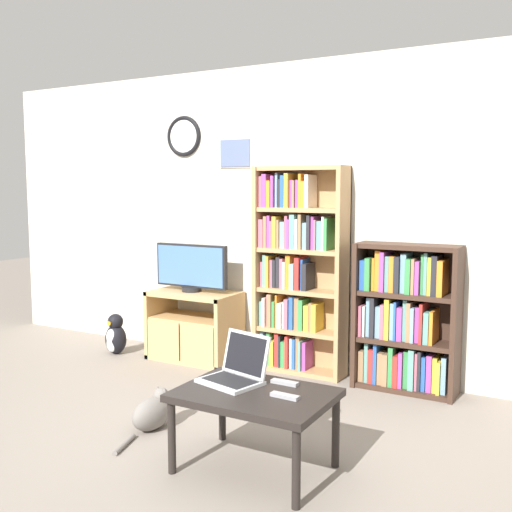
{
  "coord_description": "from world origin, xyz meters",
  "views": [
    {
      "loc": [
        2.01,
        -2.82,
        1.55
      ],
      "look_at": [
        -0.13,
        0.99,
        1.05
      ],
      "focal_mm": 42.0,
      "sensor_mm": 36.0,
      "label": 1
    }
  ],
  "objects_px": {
    "bookshelf_short": "(404,320)",
    "coffee_table": "(255,401)",
    "cat": "(153,412)",
    "laptop": "(237,370)",
    "television": "(191,268)",
    "remote_near_laptop": "(285,396)",
    "tv_stand": "(194,326)",
    "bookshelf_tall": "(295,270)",
    "penguin_figurine": "(115,336)",
    "remote_far_from_laptop": "(285,383)"
  },
  "relations": [
    {
      "from": "remote_near_laptop",
      "to": "remote_far_from_laptop",
      "type": "xyz_separation_m",
      "value": [
        -0.1,
        0.2,
        0.0
      ]
    },
    {
      "from": "coffee_table",
      "to": "remote_near_laptop",
      "type": "height_order",
      "value": "remote_near_laptop"
    },
    {
      "from": "coffee_table",
      "to": "remote_far_from_laptop",
      "type": "xyz_separation_m",
      "value": [
        0.09,
        0.19,
        0.06
      ]
    },
    {
      "from": "remote_near_laptop",
      "to": "cat",
      "type": "height_order",
      "value": "remote_near_laptop"
    },
    {
      "from": "laptop",
      "to": "television",
      "type": "bearing_deg",
      "value": 146.63
    },
    {
      "from": "television",
      "to": "penguin_figurine",
      "type": "distance_m",
      "value": 1.0
    },
    {
      "from": "bookshelf_short",
      "to": "remote_far_from_laptop",
      "type": "distance_m",
      "value": 1.56
    },
    {
      "from": "bookshelf_tall",
      "to": "remote_far_from_laptop",
      "type": "bearing_deg",
      "value": -66.32
    },
    {
      "from": "tv_stand",
      "to": "bookshelf_short",
      "type": "relative_size",
      "value": 0.7
    },
    {
      "from": "remote_near_laptop",
      "to": "laptop",
      "type": "bearing_deg",
      "value": 76.39
    },
    {
      "from": "remote_far_from_laptop",
      "to": "remote_near_laptop",
      "type": "bearing_deg",
      "value": -152.6
    },
    {
      "from": "bookshelf_tall",
      "to": "bookshelf_short",
      "type": "bearing_deg",
      "value": -1.29
    },
    {
      "from": "penguin_figurine",
      "to": "tv_stand",
      "type": "bearing_deg",
      "value": 16.38
    },
    {
      "from": "bookshelf_tall",
      "to": "coffee_table",
      "type": "relative_size",
      "value": 2.08
    },
    {
      "from": "bookshelf_short",
      "to": "remote_far_from_laptop",
      "type": "bearing_deg",
      "value": -99.33
    },
    {
      "from": "bookshelf_short",
      "to": "penguin_figurine",
      "type": "relative_size",
      "value": 2.97
    },
    {
      "from": "tv_stand",
      "to": "remote_far_from_laptop",
      "type": "distance_m",
      "value": 2.16
    },
    {
      "from": "tv_stand",
      "to": "bookshelf_short",
      "type": "bearing_deg",
      "value": 3.76
    },
    {
      "from": "remote_near_laptop",
      "to": "remote_far_from_laptop",
      "type": "height_order",
      "value": "same"
    },
    {
      "from": "remote_near_laptop",
      "to": "penguin_figurine",
      "type": "bearing_deg",
      "value": 63.59
    },
    {
      "from": "bookshelf_tall",
      "to": "penguin_figurine",
      "type": "bearing_deg",
      "value": -167.88
    },
    {
      "from": "cat",
      "to": "tv_stand",
      "type": "bearing_deg",
      "value": 121.42
    },
    {
      "from": "bookshelf_short",
      "to": "laptop",
      "type": "distance_m",
      "value": 1.7
    },
    {
      "from": "tv_stand",
      "to": "laptop",
      "type": "xyz_separation_m",
      "value": [
        1.37,
        -1.5,
        0.2
      ]
    },
    {
      "from": "coffee_table",
      "to": "laptop",
      "type": "xyz_separation_m",
      "value": [
        -0.18,
        0.1,
        0.12
      ]
    },
    {
      "from": "tv_stand",
      "to": "bookshelf_tall",
      "type": "bearing_deg",
      "value": 8.68
    },
    {
      "from": "tv_stand",
      "to": "bookshelf_tall",
      "type": "xyz_separation_m",
      "value": [
        0.95,
        0.14,
        0.55
      ]
    },
    {
      "from": "laptop",
      "to": "penguin_figurine",
      "type": "height_order",
      "value": "laptop"
    },
    {
      "from": "cat",
      "to": "television",
      "type": "bearing_deg",
      "value": 122.09
    },
    {
      "from": "laptop",
      "to": "remote_near_laptop",
      "type": "height_order",
      "value": "laptop"
    },
    {
      "from": "bookshelf_short",
      "to": "penguin_figurine",
      "type": "xyz_separation_m",
      "value": [
        -2.62,
        -0.34,
        -0.37
      ]
    },
    {
      "from": "remote_near_laptop",
      "to": "remote_far_from_laptop",
      "type": "relative_size",
      "value": 1.01
    },
    {
      "from": "bookshelf_short",
      "to": "cat",
      "type": "height_order",
      "value": "bookshelf_short"
    },
    {
      "from": "remote_near_laptop",
      "to": "cat",
      "type": "relative_size",
      "value": 0.28
    },
    {
      "from": "coffee_table",
      "to": "laptop",
      "type": "distance_m",
      "value": 0.23
    },
    {
      "from": "remote_far_from_laptop",
      "to": "coffee_table",
      "type": "bearing_deg",
      "value": 155.65
    },
    {
      "from": "coffee_table",
      "to": "penguin_figurine",
      "type": "distance_m",
      "value": 2.68
    },
    {
      "from": "tv_stand",
      "to": "cat",
      "type": "bearing_deg",
      "value": -64.15
    },
    {
      "from": "television",
      "to": "laptop",
      "type": "xyz_separation_m",
      "value": [
        1.4,
        -1.52,
        -0.33
      ]
    },
    {
      "from": "coffee_table",
      "to": "cat",
      "type": "bearing_deg",
      "value": 168.59
    },
    {
      "from": "bookshelf_tall",
      "to": "coffee_table",
      "type": "height_order",
      "value": "bookshelf_tall"
    },
    {
      "from": "laptop",
      "to": "cat",
      "type": "height_order",
      "value": "laptop"
    },
    {
      "from": "remote_near_laptop",
      "to": "cat",
      "type": "distance_m",
      "value": 1.11
    },
    {
      "from": "bookshelf_short",
      "to": "remote_far_from_laptop",
      "type": "height_order",
      "value": "bookshelf_short"
    },
    {
      "from": "tv_stand",
      "to": "coffee_table",
      "type": "bearing_deg",
      "value": -46.06
    },
    {
      "from": "tv_stand",
      "to": "bookshelf_short",
      "type": "distance_m",
      "value": 1.9
    },
    {
      "from": "tv_stand",
      "to": "coffee_table",
      "type": "xyz_separation_m",
      "value": [
        1.54,
        -1.6,
        0.08
      ]
    },
    {
      "from": "bookshelf_short",
      "to": "coffee_table",
      "type": "xyz_separation_m",
      "value": [
        -0.34,
        -1.72,
        -0.15
      ]
    },
    {
      "from": "television",
      "to": "penguin_figurine",
      "type": "relative_size",
      "value": 1.93
    },
    {
      "from": "bookshelf_short",
      "to": "coffee_table",
      "type": "relative_size",
      "value": 1.36
    }
  ]
}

